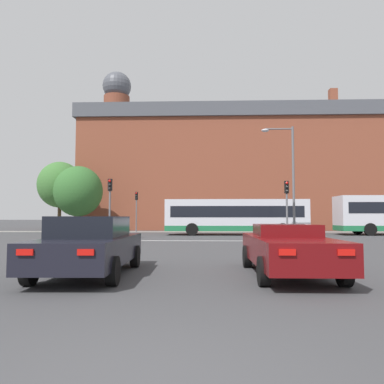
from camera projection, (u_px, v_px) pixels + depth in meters
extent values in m
cube|color=silver|center=(197.00, 241.00, 23.31)|extent=(9.46, 0.30, 0.01)
cube|color=gray|center=(200.00, 232.00, 37.51)|extent=(70.51, 2.50, 0.01)
cube|color=brown|center=(231.00, 179.00, 48.61)|extent=(35.95, 14.66, 12.79)
cube|color=#4C4F56|center=(231.00, 125.00, 49.10)|extent=(36.67, 15.24, 1.62)
cube|color=brown|center=(143.00, 114.00, 51.42)|extent=(0.90, 0.90, 2.54)
cube|color=brown|center=(229.00, 115.00, 52.20)|extent=(0.90, 0.90, 2.54)
cube|color=brown|center=(333.00, 99.00, 45.21)|extent=(0.90, 0.90, 2.54)
cylinder|color=brown|center=(117.00, 108.00, 49.78)|extent=(3.39, 3.39, 3.14)
sphere|color=#4C4F56|center=(117.00, 86.00, 49.98)|extent=(3.77, 3.77, 3.77)
cube|color=black|center=(91.00, 250.00, 9.54)|extent=(2.01, 4.87, 0.65)
cube|color=black|center=(91.00, 227.00, 9.54)|extent=(1.67, 2.21, 0.52)
cylinder|color=black|center=(74.00, 256.00, 11.02)|extent=(0.24, 0.65, 0.64)
cylinder|color=black|center=(135.00, 256.00, 11.01)|extent=(0.24, 0.65, 0.64)
cylinder|color=black|center=(29.00, 271.00, 8.04)|extent=(0.24, 0.65, 0.64)
cylinder|color=black|center=(113.00, 271.00, 8.02)|extent=(0.24, 0.65, 0.64)
cube|color=red|center=(25.00, 252.00, 7.13)|extent=(0.32, 0.06, 0.12)
cube|color=red|center=(86.00, 252.00, 7.13)|extent=(0.32, 0.06, 0.12)
cube|color=#600C0F|center=(288.00, 250.00, 9.49)|extent=(1.79, 4.88, 0.66)
cube|color=#600C0F|center=(286.00, 230.00, 9.64)|extent=(1.53, 1.47, 0.31)
cylinder|color=black|center=(247.00, 256.00, 11.00)|extent=(0.22, 0.64, 0.64)
cylinder|color=black|center=(306.00, 257.00, 10.95)|extent=(0.22, 0.64, 0.64)
cylinder|color=black|center=(264.00, 271.00, 7.98)|extent=(0.22, 0.64, 0.64)
cylinder|color=black|center=(344.00, 272.00, 7.93)|extent=(0.22, 0.64, 0.64)
cube|color=red|center=(287.00, 252.00, 7.06)|extent=(0.32, 0.05, 0.12)
cube|color=red|center=(346.00, 252.00, 7.03)|extent=(0.32, 0.05, 0.12)
cube|color=silver|center=(236.00, 215.00, 30.99)|extent=(11.57, 2.59, 2.56)
cube|color=#1E7042|center=(236.00, 228.00, 30.92)|extent=(11.59, 2.61, 0.44)
cube|color=black|center=(236.00, 212.00, 31.01)|extent=(10.65, 2.62, 0.90)
cylinder|color=black|center=(277.00, 229.00, 32.03)|extent=(1.00, 0.28, 1.00)
cylinder|color=black|center=(283.00, 229.00, 29.56)|extent=(1.00, 0.28, 1.00)
cylinder|color=black|center=(193.00, 228.00, 32.28)|extent=(1.00, 0.28, 1.00)
cylinder|color=black|center=(192.00, 229.00, 29.80)|extent=(1.00, 0.28, 1.00)
cylinder|color=black|center=(358.00, 228.00, 32.10)|extent=(1.00, 0.28, 1.00)
cylinder|color=black|center=(370.00, 229.00, 29.67)|extent=(1.00, 0.28, 1.00)
cylinder|color=slate|center=(136.00, 216.00, 36.90)|extent=(0.12, 0.12, 3.18)
cube|color=black|center=(137.00, 196.00, 37.03)|extent=(0.26, 0.20, 0.80)
sphere|color=red|center=(136.00, 193.00, 36.92)|extent=(0.17, 0.17, 0.17)
sphere|color=black|center=(136.00, 196.00, 36.90)|extent=(0.17, 0.17, 0.17)
sphere|color=black|center=(136.00, 198.00, 36.89)|extent=(0.17, 0.17, 0.17)
cylinder|color=slate|center=(287.00, 217.00, 23.97)|extent=(0.12, 0.12, 3.01)
cube|color=black|center=(287.00, 187.00, 24.10)|extent=(0.26, 0.20, 0.80)
sphere|color=red|center=(287.00, 183.00, 23.99)|extent=(0.17, 0.17, 0.17)
sphere|color=black|center=(287.00, 187.00, 23.97)|extent=(0.17, 0.17, 0.17)
sphere|color=black|center=(287.00, 191.00, 23.95)|extent=(0.17, 0.17, 0.17)
cylinder|color=slate|center=(110.00, 215.00, 24.52)|extent=(0.12, 0.12, 3.20)
cube|color=black|center=(110.00, 185.00, 24.66)|extent=(0.26, 0.20, 0.80)
sphere|color=red|center=(110.00, 181.00, 24.55)|extent=(0.17, 0.17, 0.17)
sphere|color=black|center=(110.00, 185.00, 24.53)|extent=(0.17, 0.17, 0.17)
sphere|color=black|center=(110.00, 189.00, 24.51)|extent=(0.17, 0.17, 0.17)
cylinder|color=slate|center=(294.00, 182.00, 25.21)|extent=(0.16, 0.16, 7.63)
cylinder|color=slate|center=(279.00, 129.00, 25.49)|extent=(1.86, 0.10, 0.10)
ellipsoid|color=#B2B2B7|center=(265.00, 130.00, 25.52)|extent=(0.50, 0.36, 0.22)
cylinder|color=#333851|center=(294.00, 228.00, 37.16)|extent=(0.13, 0.13, 0.76)
cylinder|color=#333851|center=(293.00, 228.00, 37.31)|extent=(0.13, 0.13, 0.76)
cube|color=#336B38|center=(293.00, 221.00, 37.28)|extent=(0.39, 0.46, 0.60)
sphere|color=tan|center=(293.00, 217.00, 37.31)|extent=(0.23, 0.23, 0.23)
cylinder|color=#4C3823|center=(59.00, 217.00, 38.92)|extent=(0.36, 0.36, 2.92)
ellipsoid|color=#3D7033|center=(60.00, 185.00, 39.15)|extent=(4.58, 4.58, 4.81)
cylinder|color=#4C3823|center=(78.00, 222.00, 37.41)|extent=(0.36, 0.36, 2.03)
ellipsoid|color=#33662D|center=(78.00, 191.00, 37.62)|extent=(4.83, 4.83, 5.07)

